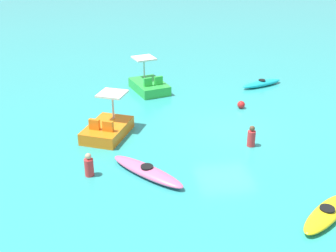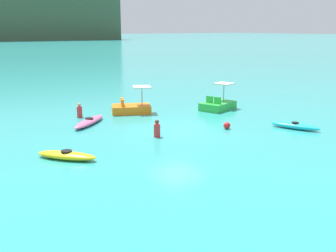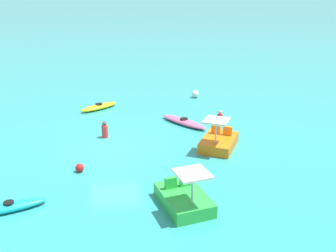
% 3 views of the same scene
% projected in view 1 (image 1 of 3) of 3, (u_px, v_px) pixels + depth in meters
% --- Properties ---
extents(ground_plane, '(600.00, 600.00, 0.00)m').
position_uv_depth(ground_plane, '(228.00, 130.00, 18.75)').
color(ground_plane, teal).
extents(kayak_cyan, '(1.48, 2.64, 0.37)m').
position_uv_depth(kayak_cyan, '(262.00, 83.00, 23.88)').
color(kayak_cyan, '#19B7C6').
rests_on(kayak_cyan, ground_plane).
extents(kayak_pink, '(2.95, 2.66, 0.37)m').
position_uv_depth(kayak_pink, '(147.00, 171.00, 15.22)').
color(kayak_pink, pink).
rests_on(kayak_pink, ground_plane).
extents(kayak_yellow, '(2.20, 2.48, 0.37)m').
position_uv_depth(kayak_yellow, '(326.00, 214.00, 12.95)').
color(kayak_yellow, yellow).
rests_on(kayak_yellow, ground_plane).
extents(pedal_boat_orange, '(2.81, 2.37, 1.68)m').
position_uv_depth(pedal_boat_orange, '(107.00, 128.00, 18.09)').
color(pedal_boat_orange, orange).
rests_on(pedal_boat_orange, ground_plane).
extents(pedal_boat_green, '(2.73, 2.12, 1.68)m').
position_uv_depth(pedal_boat_green, '(149.00, 85.00, 23.11)').
color(pedal_boat_green, green).
rests_on(pedal_boat_green, ground_plane).
extents(buoy_red, '(0.37, 0.37, 0.37)m').
position_uv_depth(buoy_red, '(241.00, 105.00, 20.93)').
color(buoy_red, red).
rests_on(buoy_red, ground_plane).
extents(person_near_shore, '(0.38, 0.38, 0.88)m').
position_uv_depth(person_near_shore, '(251.00, 137.00, 17.20)').
color(person_near_shore, red).
rests_on(person_near_shore, ground_plane).
extents(person_by_kayaks, '(0.43, 0.43, 0.88)m').
position_uv_depth(person_by_kayaks, '(89.00, 166.00, 15.11)').
color(person_by_kayaks, red).
rests_on(person_by_kayaks, ground_plane).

